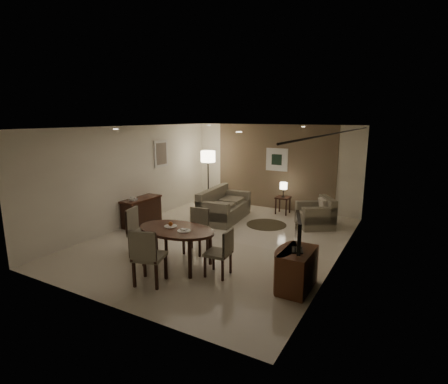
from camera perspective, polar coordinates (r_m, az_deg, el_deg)
The scene contains 31 objects.
room_shell at distance 8.57m, azimuth 0.66°, elevation 1.56°, with size 5.50×7.00×2.70m.
taupe_accent at distance 11.34m, azimuth 8.16°, elevation 4.05°, with size 3.96×0.03×2.70m, color brown.
curtain_wall at distance 7.30m, azimuth 17.88°, elevation -1.15°, with size 0.08×6.70×2.58m, color #BBB292, non-canonical shape.
curtain_rod at distance 7.13m, azimuth 18.57°, elevation 9.23°, with size 0.03×0.03×6.80m, color black.
art_back_frame at distance 11.25m, azimuth 8.62°, elevation 5.25°, with size 0.72×0.03×0.72m, color silver.
art_back_canvas at distance 11.23m, azimuth 8.60°, elevation 5.25°, with size 0.34×0.01×0.34m, color black.
art_left_frame at distance 10.67m, azimuth -10.24°, elevation 6.18°, with size 0.03×0.60×0.80m, color silver.
art_left_canvas at distance 10.66m, azimuth -10.18°, elevation 6.18°, with size 0.01×0.46×0.64m, color gray.
downlight_nl at distance 7.52m, azimuth -17.27°, elevation 9.78°, with size 0.10×0.10×0.01m, color white.
downlight_nr at distance 5.83m, azimuth 2.45°, elevation 9.77°, with size 0.10×0.10×0.01m, color white.
downlight_fl at distance 10.34m, azimuth -2.49°, elevation 10.81°, with size 0.10×0.10×0.01m, color white.
downlight_fr at distance 9.18m, azimuth 12.81°, elevation 10.36°, with size 0.10×0.10×0.01m, color white.
console_desk at distance 9.89m, azimuth -13.29°, elevation -3.12°, with size 0.48×1.20×0.75m, color #431D15, non-canonical shape.
telephone at distance 9.58m, azimuth -14.61°, elevation -1.06°, with size 0.20×0.14×0.09m, color white, non-canonical shape.
tv_cabinet at distance 6.28m, azimuth 11.89°, elevation -12.33°, with size 0.48×0.90×0.70m, color brown, non-canonical shape.
flat_tv at distance 6.04m, azimuth 11.98°, elevation -6.51°, with size 0.06×0.88×0.60m, color black, non-canonical shape.
dining_table at distance 7.12m, azimuth -7.71°, elevation -8.89°, with size 1.64×1.02×0.77m, color #431D15, non-canonical shape.
chair_near at distance 6.42m, azimuth -12.05°, elevation -10.14°, with size 0.51×0.51×1.04m, color gray, non-canonical shape.
chair_far at distance 7.68m, azimuth -4.69°, elevation -6.45°, with size 0.47×0.47×0.96m, color gray, non-canonical shape.
chair_left at distance 7.68m, azimuth -13.12°, elevation -6.46°, with size 0.50×0.50×1.03m, color gray, non-canonical shape.
chair_right at distance 6.60m, azimuth -1.00°, elevation -9.87°, with size 0.44×0.44×0.90m, color gray, non-canonical shape.
plate_a at distance 7.13m, azimuth -8.72°, elevation -5.55°, with size 0.26×0.26×0.02m, color white.
plate_b at distance 6.82m, azimuth -6.56°, elevation -6.30°, with size 0.26×0.26×0.02m, color white.
fruit_apple at distance 7.11m, azimuth -8.73°, elevation -5.14°, with size 0.09×0.09×0.09m, color #A44612.
napkin at distance 6.82m, azimuth -6.57°, elevation -6.12°, with size 0.12×0.08×0.03m, color white.
round_rug at distance 9.79m, azimuth 6.94°, elevation -5.29°, with size 1.10×1.10×0.01m, color #423925.
sofa at distance 10.12m, azimuth 0.10°, elevation -2.04°, with size 0.94×1.89×0.89m, color gray, non-canonical shape.
armchair at distance 9.76m, azimuth 14.67°, elevation -3.24°, with size 0.91×0.86×0.81m, color gray, non-canonical shape.
side_table at distance 10.89m, azimuth 9.58°, elevation -2.16°, with size 0.42×0.42×0.53m, color black, non-canonical shape.
table_lamp at distance 10.78m, azimuth 9.68°, elevation 0.49°, with size 0.22×0.22×0.50m, color #FFEAC1, non-canonical shape.
floor_lamp at distance 11.45m, azimuth -2.60°, elevation 2.10°, with size 0.47×0.47×1.85m, color #FFE5B7, non-canonical shape.
Camera 1 is at (4.03, -6.99, 2.93)m, focal length 28.00 mm.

